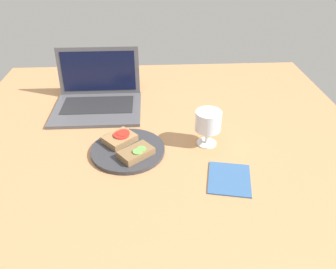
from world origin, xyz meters
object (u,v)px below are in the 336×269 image
sandwich_with_cucumber (136,153)px  napkin (229,179)px  laptop (98,96)px  sandwich_with_tomato (120,138)px  wine_glass (208,122)px  plate (128,150)px

sandwich_with_cucumber → napkin: sandwich_with_cucumber is taller
laptop → sandwich_with_tomato: bearing=-69.7°
sandwich_with_tomato → sandwich_with_cucumber: bearing=-56.3°
sandwich_with_cucumber → laptop: bearing=113.6°
wine_glass → laptop: bearing=143.1°
sandwich_with_cucumber → sandwich_with_tomato: bearing=123.7°
plate → laptop: bearing=112.1°
plate → napkin: (29.02, -14.62, -0.45)cm
plate → sandwich_with_cucumber: (2.77, -4.02, 1.81)cm
sandwich_with_cucumber → sandwich_with_tomato: sandwich_with_tomato is taller
sandwich_with_tomato → laptop: size_ratio=0.36×
sandwich_with_cucumber → napkin: (26.25, -10.60, -2.27)cm
wine_glass → laptop: size_ratio=0.36×
sandwich_with_cucumber → napkin: 28.40cm
sandwich_with_cucumber → sandwich_with_tomato: (-5.39, 8.09, 0.08)cm
plate → sandwich_with_tomato: bearing=122.7°
wine_glass → plate: bearing=-172.7°
napkin → wine_glass: bearing=101.9°
plate → sandwich_with_tomato: sandwich_with_tomato is taller
sandwich_with_tomato → plate: bearing=-57.3°
sandwich_with_tomato → wine_glass: size_ratio=1.01×
sandwich_with_tomato → wine_glass: (27.89, -0.86, 5.55)cm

